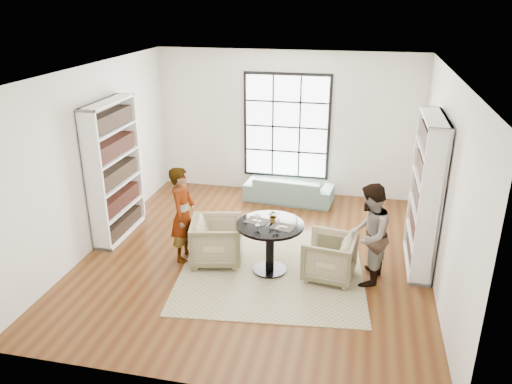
% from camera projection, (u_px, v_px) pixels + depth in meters
% --- Properties ---
extents(ground, '(6.00, 6.00, 0.00)m').
position_uv_depth(ground, '(256.00, 256.00, 8.24)').
color(ground, '#593415').
extents(room_shell, '(6.00, 6.01, 6.00)m').
position_uv_depth(room_shell, '(263.00, 173.00, 8.26)').
color(room_shell, silver).
rests_on(room_shell, ground).
extents(rug, '(3.09, 3.09, 0.01)m').
position_uv_depth(rug, '(272.00, 269.00, 7.83)').
color(rug, tan).
rests_on(rug, ground).
extents(pedestal_table, '(1.02, 1.02, 0.81)m').
position_uv_depth(pedestal_table, '(270.00, 237.00, 7.57)').
color(pedestal_table, black).
rests_on(pedestal_table, ground).
extents(sofa, '(1.86, 0.86, 0.53)m').
position_uv_depth(sofa, '(289.00, 189.00, 10.33)').
color(sofa, slate).
rests_on(sofa, ground).
extents(armchair_left, '(0.95, 0.94, 0.73)m').
position_uv_depth(armchair_left, '(217.00, 241.00, 7.94)').
color(armchair_left, tan).
rests_on(armchair_left, ground).
extents(armchair_right, '(0.83, 0.81, 0.68)m').
position_uv_depth(armchair_right, '(329.00, 257.00, 7.50)').
color(armchair_right, '#C5B88D').
rests_on(armchair_right, ground).
extents(person_left, '(0.37, 0.57, 1.56)m').
position_uv_depth(person_left, '(183.00, 214.00, 7.89)').
color(person_left, gray).
rests_on(person_left, ground).
extents(person_right, '(0.72, 0.85, 1.55)m').
position_uv_depth(person_right, '(369.00, 235.00, 7.23)').
color(person_right, gray).
rests_on(person_right, ground).
extents(placemat_left, '(0.39, 0.33, 0.01)m').
position_uv_depth(placemat_left, '(257.00, 221.00, 7.57)').
color(placemat_left, '#2A2824').
rests_on(placemat_left, pedestal_table).
extents(placemat_right, '(0.39, 0.33, 0.01)m').
position_uv_depth(placemat_right, '(283.00, 227.00, 7.38)').
color(placemat_right, '#2A2824').
rests_on(placemat_right, pedestal_table).
extents(cutlery_left, '(0.19, 0.25, 0.01)m').
position_uv_depth(cutlery_left, '(257.00, 220.00, 7.57)').
color(cutlery_left, silver).
rests_on(cutlery_left, placemat_left).
extents(cutlery_right, '(0.19, 0.25, 0.01)m').
position_uv_depth(cutlery_right, '(283.00, 227.00, 7.37)').
color(cutlery_right, silver).
rests_on(cutlery_right, placemat_right).
extents(wine_glass_left, '(0.09, 0.09, 0.20)m').
position_uv_depth(wine_glass_left, '(258.00, 217.00, 7.38)').
color(wine_glass_left, silver).
rests_on(wine_glass_left, pedestal_table).
extents(wine_glass_right, '(0.08, 0.08, 0.17)m').
position_uv_depth(wine_glass_right, '(277.00, 221.00, 7.30)').
color(wine_glass_right, silver).
rests_on(wine_glass_right, pedestal_table).
extents(flower_centerpiece, '(0.21, 0.19, 0.21)m').
position_uv_depth(flower_centerpiece, '(274.00, 216.00, 7.50)').
color(flower_centerpiece, gray).
rests_on(flower_centerpiece, pedestal_table).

